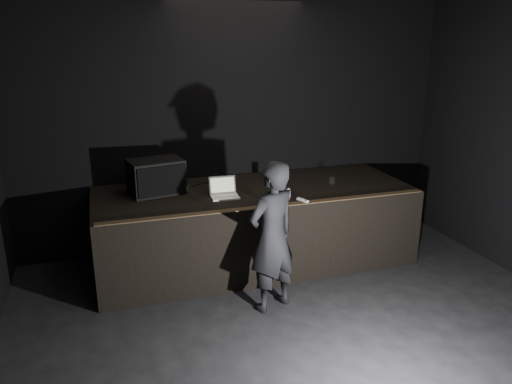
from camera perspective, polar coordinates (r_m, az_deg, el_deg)
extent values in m
cube|color=black|center=(6.90, -2.16, 8.12)|extent=(6.00, 0.10, 3.50)
cube|color=black|center=(6.51, -0.20, -3.86)|extent=(4.00, 1.50, 1.00)
cube|color=brown|center=(5.70, 1.95, -1.59)|extent=(3.92, 0.10, 0.01)
cube|color=black|center=(6.25, -11.35, 1.76)|extent=(0.71, 0.56, 0.42)
cube|color=black|center=(6.04, -10.68, 1.24)|extent=(0.59, 0.13, 0.36)
cylinder|color=black|center=(6.43, -8.53, 0.46)|extent=(0.86, 0.38, 0.02)
cube|color=white|center=(6.02, -3.56, -0.58)|extent=(0.34, 0.24, 0.02)
cube|color=silver|center=(6.01, -3.56, -0.49)|extent=(0.28, 0.15, 0.00)
cube|color=white|center=(6.12, -3.86, 0.84)|extent=(0.33, 0.08, 0.21)
cube|color=#B3C83A|center=(6.11, -3.84, 0.81)|extent=(0.29, 0.06, 0.17)
cylinder|color=silver|center=(5.91, 3.67, -0.22)|extent=(0.06, 0.06, 0.15)
cylinder|color=navy|center=(5.91, 3.67, -0.18)|extent=(0.06, 0.06, 0.07)
cylinder|color=maroon|center=(5.92, 3.66, -0.52)|extent=(0.06, 0.06, 0.01)
cylinder|color=white|center=(6.59, 8.69, 1.25)|extent=(0.08, 0.08, 0.10)
cube|color=silver|center=(5.89, 5.36, -0.95)|extent=(0.09, 0.17, 0.03)
imported|color=black|center=(5.30, 1.84, -5.16)|extent=(0.71, 0.60, 1.66)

